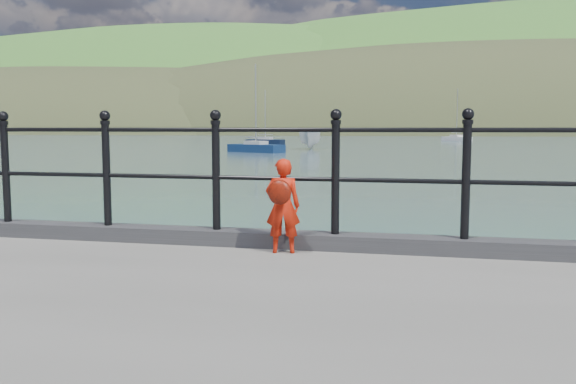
% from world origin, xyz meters
% --- Properties ---
extents(ground, '(600.00, 600.00, 0.00)m').
position_xyz_m(ground, '(0.00, 0.00, 0.00)').
color(ground, '#2D4251').
rests_on(ground, ground).
extents(kerb, '(60.00, 0.30, 0.15)m').
position_xyz_m(kerb, '(0.00, -0.15, 1.07)').
color(kerb, '#28282B').
rests_on(kerb, quay).
extents(railing, '(18.11, 0.11, 1.20)m').
position_xyz_m(railing, '(0.00, -0.15, 1.82)').
color(railing, black).
rests_on(railing, kerb).
extents(far_shore, '(830.00, 200.00, 156.00)m').
position_xyz_m(far_shore, '(38.34, 239.41, -22.57)').
color(far_shore, '#333A21').
rests_on(far_shore, ground).
extents(child, '(0.36, 0.32, 0.89)m').
position_xyz_m(child, '(0.15, -0.43, 1.45)').
color(child, red).
rests_on(child, quay).
extents(launch_white, '(2.56, 5.67, 2.12)m').
position_xyz_m(launch_white, '(-9.63, 53.69, 1.06)').
color(launch_white, silver).
rests_on(launch_white, ground).
extents(sailboat_left, '(4.97, 2.60, 6.95)m').
position_xyz_m(sailboat_left, '(-17.78, 67.10, 0.34)').
color(sailboat_left, black).
rests_on(sailboat_left, ground).
extents(sailboat_deep, '(4.68, 5.67, 8.52)m').
position_xyz_m(sailboat_deep, '(6.42, 95.62, 0.34)').
color(sailboat_deep, white).
rests_on(sailboat_deep, ground).
extents(sailboat_port, '(5.53, 3.84, 7.81)m').
position_xyz_m(sailboat_port, '(-12.92, 45.40, 0.34)').
color(sailboat_port, navy).
rests_on(sailboat_port, ground).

